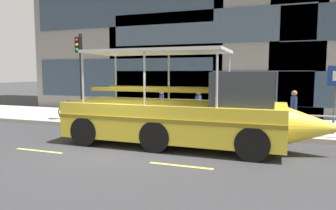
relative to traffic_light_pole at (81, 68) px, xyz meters
name	(u,v)px	position (x,y,z in m)	size (l,w,h in m)	color
ground_plane	(121,149)	(4.22, -3.84, -2.72)	(120.00, 120.00, 0.00)	#333335
sidewalk	(175,121)	(4.22, 1.76, -2.63)	(32.00, 4.80, 0.18)	#A8A59E
curb_edge	(156,130)	(4.22, -0.73, -2.63)	(32.00, 0.18, 0.18)	#B2ADA3
lane_centreline	(104,157)	(4.22, -4.94, -2.71)	(25.80, 0.12, 0.01)	#DBD64C
curb_guardrail	(192,116)	(5.69, -0.39, -1.99)	(10.94, 0.09, 0.80)	gray
traffic_light_pole	(81,68)	(0.00, 0.00, 0.00)	(0.24, 0.46, 4.19)	black
parking_sign	(335,88)	(11.06, 0.39, -0.77)	(0.60, 0.12, 2.59)	#4C4F54
leaned_bicycle	(73,112)	(-0.50, -0.05, -2.16)	(1.74, 0.46, 0.96)	black
duck_tour_boat	(187,114)	(6.14, -2.65, -1.62)	(9.29, 2.67, 3.28)	yellow
pedestrian_near_bow	(294,106)	(9.64, 0.68, -1.56)	(0.24, 0.46, 1.62)	#47423D
pedestrian_mid_left	(198,104)	(5.65, 0.82, -1.61)	(0.23, 0.43, 1.53)	black
pedestrian_mid_right	(162,103)	(3.90, 0.76, -1.61)	(0.22, 0.44, 1.53)	#1E2338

